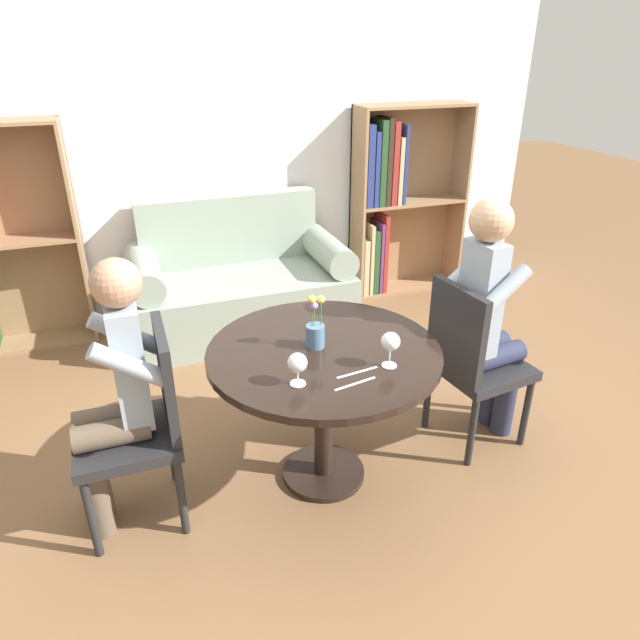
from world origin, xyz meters
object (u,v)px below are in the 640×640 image
object	(u,v)px
chair_right	(471,359)
person_left	(114,396)
wine_glass_left	(297,363)
couch	(240,287)
flower_vase	(315,330)
bookshelf_right	(392,200)
person_right	(489,320)
chair_left	(143,420)
wine_glass_right	(391,342)

from	to	relation	value
chair_right	person_left	xyz separation A→B (m)	(-1.68, 0.04, 0.14)
wine_glass_left	couch	bearing A→B (deg)	84.35
flower_vase	bookshelf_right	bearing A→B (deg)	55.32
person_left	person_right	size ratio (longest dim) A/B	0.93
chair_right	chair_left	bearing A→B (deg)	81.79
chair_right	person_left	world-z (taller)	person_left
bookshelf_right	chair_left	distance (m)	2.91
couch	chair_left	world-z (taller)	couch
chair_right	person_right	size ratio (longest dim) A/B	0.69
person_right	flower_vase	bearing A→B (deg)	82.61
person_right	bookshelf_right	bearing A→B (deg)	-20.04
couch	wine_glass_left	distance (m)	2.04
bookshelf_right	wine_glass_left	bearing A→B (deg)	-124.43
wine_glass_left	chair_left	bearing A→B (deg)	155.49
chair_left	chair_right	world-z (taller)	same
chair_right	wine_glass_left	size ratio (longest dim) A/B	6.59
person_right	wine_glass_right	xyz separation A→B (m)	(-0.67, -0.26, 0.13)
chair_left	chair_right	bearing A→B (deg)	89.16
chair_right	wine_glass_left	world-z (taller)	chair_right
bookshelf_right	person_left	distance (m)	2.97
person_right	chair_left	bearing A→B (deg)	82.46
couch	chair_left	size ratio (longest dim) A/B	1.70
bookshelf_right	person_left	world-z (taller)	bookshelf_right
couch	wine_glass_right	size ratio (longest dim) A/B	9.86
wine_glass_left	wine_glass_right	xyz separation A→B (m)	(0.40, 0.00, 0.02)
wine_glass_left	wine_glass_right	distance (m)	0.40
couch	chair_right	world-z (taller)	couch
person_left	flower_vase	world-z (taller)	person_left
chair_right	flower_vase	xyz separation A→B (m)	(-0.82, 0.02, 0.29)
bookshelf_right	flower_vase	world-z (taller)	bookshelf_right
person_left	person_right	bearing A→B (deg)	89.83
couch	chair_left	xyz separation A→B (m)	(-0.79, -1.69, 0.18)
couch	chair_right	bearing A→B (deg)	-65.34
person_left	wine_glass_left	bearing A→B (deg)	68.76
person_left	bookshelf_right	bearing A→B (deg)	131.83
chair_left	person_left	bearing A→B (deg)	-90.26
couch	bookshelf_right	size ratio (longest dim) A/B	1.02
bookshelf_right	person_left	size ratio (longest dim) A/B	1.23
person_left	person_right	world-z (taller)	person_right
chair_left	flower_vase	world-z (taller)	flower_vase
couch	wine_glass_left	bearing A→B (deg)	-95.65
chair_left	wine_glass_right	distance (m)	1.08
couch	bookshelf_right	distance (m)	1.44
couch	person_right	world-z (taller)	person_right
couch	bookshelf_right	bearing A→B (deg)	11.37
bookshelf_right	chair_right	world-z (taller)	bookshelf_right
person_right	flower_vase	size ratio (longest dim) A/B	5.27
person_right	person_left	bearing A→B (deg)	82.46
chair_left	chair_right	size ratio (longest dim) A/B	1.00
chair_right	wine_glass_left	xyz separation A→B (m)	(-0.99, -0.24, 0.31)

